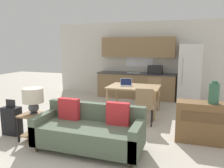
{
  "coord_description": "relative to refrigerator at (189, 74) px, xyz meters",
  "views": [
    {
      "loc": [
        1.62,
        -3.27,
        1.8
      ],
      "look_at": [
        0.02,
        1.5,
        0.95
      ],
      "focal_mm": 35.0,
      "sensor_mm": 36.0,
      "label": 1
    }
  ],
  "objects": [
    {
      "name": "ground_plane",
      "position": [
        -1.78,
        -4.22,
        -0.95
      ],
      "size": [
        20.0,
        20.0,
        0.0
      ],
      "primitive_type": "plane",
      "color": "beige"
    },
    {
      "name": "wall_back",
      "position": [
        -1.78,
        0.41,
        0.4
      ],
      "size": [
        6.4,
        0.07,
        2.7
      ],
      "color": "silver",
      "rests_on": "ground_plane"
    },
    {
      "name": "kitchen_counter",
      "position": [
        -1.76,
        0.11,
        -0.11
      ],
      "size": [
        2.76,
        0.65,
        2.15
      ],
      "color": "#8E704C",
      "rests_on": "ground_plane"
    },
    {
      "name": "refrigerator",
      "position": [
        0.0,
        0.0,
        0.0
      ],
      "size": [
        0.7,
        0.75,
        1.9
      ],
      "color": "white",
      "rests_on": "ground_plane"
    },
    {
      "name": "dining_table",
      "position": [
        -1.43,
        -1.81,
        -0.25
      ],
      "size": [
        1.35,
        0.99,
        0.77
      ],
      "color": "tan",
      "rests_on": "ground_plane"
    },
    {
      "name": "couch",
      "position": [
        -1.7,
        -4.12,
        -0.61
      ],
      "size": [
        1.89,
        0.8,
        0.86
      ],
      "color": "#3D2D1E",
      "rests_on": "ground_plane"
    },
    {
      "name": "side_table",
      "position": [
        -2.9,
        -4.12,
        -0.6
      ],
      "size": [
        0.44,
        0.44,
        0.52
      ],
      "color": "olive",
      "rests_on": "ground_plane"
    },
    {
      "name": "table_lamp",
      "position": [
        -2.91,
        -4.08,
        -0.11
      ],
      "size": [
        0.4,
        0.4,
        0.5
      ],
      "color": "#4C515B",
      "rests_on": "side_table"
    },
    {
      "name": "credenza",
      "position": [
        0.2,
        -3.18,
        -0.56
      ],
      "size": [
        0.94,
        0.4,
        0.78
      ],
      "color": "brown",
      "rests_on": "ground_plane"
    },
    {
      "name": "vase",
      "position": [
        0.38,
        -3.22,
        0.02
      ],
      "size": [
        0.19,
        0.19,
        0.42
      ],
      "color": "#336047",
      "rests_on": "credenza"
    },
    {
      "name": "dining_chair_far_right",
      "position": [
        -1.0,
        -0.99,
        -0.46
      ],
      "size": [
        0.45,
        0.45,
        0.89
      ],
      "rotation": [
        0.0,
        0.0,
        0.08
      ],
      "color": "#997A56",
      "rests_on": "ground_plane"
    },
    {
      "name": "dining_chair_near_right",
      "position": [
        -0.99,
        -2.62,
        -0.46
      ],
      "size": [
        0.45,
        0.45,
        0.89
      ],
      "rotation": [
        0.0,
        0.0,
        3.22
      ],
      "color": "#997A56",
      "rests_on": "ground_plane"
    },
    {
      "name": "laptop",
      "position": [
        -1.64,
        -1.85,
        -0.14
      ],
      "size": [
        0.37,
        0.32,
        0.2
      ],
      "rotation": [
        0.0,
        0.0,
        0.23
      ],
      "color": "#B7BABC",
      "rests_on": "dining_table"
    },
    {
      "name": "suitcase",
      "position": [
        -3.51,
        -4.04,
        -0.65
      ],
      "size": [
        0.37,
        0.22,
        0.75
      ],
      "color": "black",
      "rests_on": "ground_plane"
    }
  ]
}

